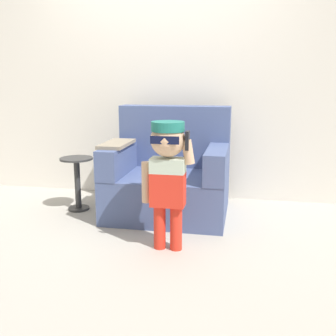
% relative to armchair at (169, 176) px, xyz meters
% --- Properties ---
extents(ground_plane, '(10.00, 10.00, 0.00)m').
position_rel_armchair_xyz_m(ground_plane, '(-0.20, -0.06, -0.35)').
color(ground_plane, '#ADA89E').
extents(wall_back, '(10.00, 0.05, 2.60)m').
position_rel_armchair_xyz_m(wall_back, '(-0.20, 0.58, 0.95)').
color(wall_back, silver).
rests_on(wall_back, ground_plane).
extents(armchair, '(1.09, 0.90, 0.98)m').
position_rel_armchair_xyz_m(armchair, '(0.00, 0.00, 0.00)').
color(armchair, '#475684').
rests_on(armchair, ground_plane).
extents(person_child, '(0.38, 0.29, 0.94)m').
position_rel_armchair_xyz_m(person_child, '(0.15, -0.82, 0.28)').
color(person_child, red).
rests_on(person_child, ground_plane).
extents(side_table, '(0.31, 0.31, 0.51)m').
position_rel_armchair_xyz_m(side_table, '(-0.87, -0.10, -0.04)').
color(side_table, '#333333').
rests_on(side_table, ground_plane).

